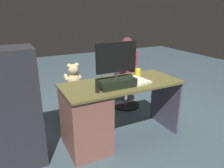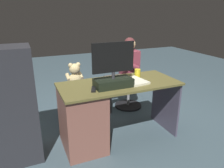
% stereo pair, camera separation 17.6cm
% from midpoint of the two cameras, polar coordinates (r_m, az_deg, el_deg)
% --- Properties ---
extents(ground_plane, '(10.00, 10.00, 0.00)m').
position_cam_midpoint_polar(ground_plane, '(3.05, 0.51, -10.46)').
color(ground_plane, '#40545D').
extents(desk, '(1.36, 0.61, 0.71)m').
position_cam_midpoint_polar(desk, '(2.45, -3.67, -8.22)').
color(desk, brown).
rests_on(desk, ground_plane).
extents(monitor, '(0.46, 0.21, 0.48)m').
position_cam_midpoint_polar(monitor, '(2.28, 2.54, 2.56)').
color(monitor, black).
rests_on(monitor, desk).
extents(keyboard, '(0.42, 0.14, 0.02)m').
position_cam_midpoint_polar(keyboard, '(2.51, 3.53, 1.01)').
color(keyboard, black).
rests_on(keyboard, desk).
extents(computer_mouse, '(0.06, 0.10, 0.04)m').
position_cam_midpoint_polar(computer_mouse, '(2.40, -2.28, 0.39)').
color(computer_mouse, '#2F2D2C').
rests_on(computer_mouse, desk).
extents(cup, '(0.07, 0.07, 0.09)m').
position_cam_midpoint_polar(cup, '(2.69, 8.60, 2.91)').
color(cup, yellow).
rests_on(cup, desk).
extents(tv_remote, '(0.09, 0.16, 0.02)m').
position_cam_midpoint_polar(tv_remote, '(2.23, -2.63, -1.41)').
color(tv_remote, black).
rests_on(tv_remote, desk).
extents(notebook_binder, '(0.26, 0.33, 0.02)m').
position_cam_midpoint_polar(notebook_binder, '(2.49, 7.98, 0.77)').
color(notebook_binder, beige).
rests_on(notebook_binder, desk).
extents(office_chair_teddy, '(0.44, 0.44, 0.47)m').
position_cam_midpoint_polar(office_chair_teddy, '(3.18, -7.87, -3.84)').
color(office_chair_teddy, black).
rests_on(office_chair_teddy, ground_plane).
extents(teddy_bear, '(0.24, 0.24, 0.34)m').
position_cam_midpoint_polar(teddy_bear, '(3.08, -8.22, 2.27)').
color(teddy_bear, '#CFB67C').
rests_on(teddy_bear, office_chair_teddy).
extents(visitor_chair, '(0.43, 0.43, 0.47)m').
position_cam_midpoint_polar(visitor_chair, '(3.47, 5.82, -1.77)').
color(visitor_chair, black).
rests_on(visitor_chair, ground_plane).
extents(person, '(0.53, 0.48, 1.11)m').
position_cam_midpoint_polar(person, '(3.31, 4.62, 4.21)').
color(person, brown).
rests_on(person, ground_plane).
extents(equipment_rack, '(0.44, 0.36, 1.19)m').
position_cam_midpoint_polar(equipment_rack, '(2.30, -22.67, -5.72)').
color(equipment_rack, '#28292D').
rests_on(equipment_rack, ground_plane).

